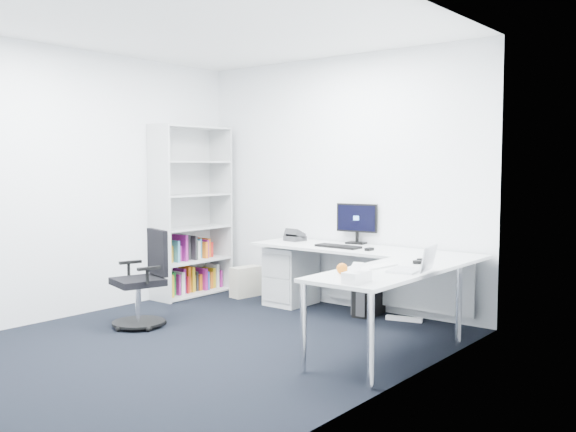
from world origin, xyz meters
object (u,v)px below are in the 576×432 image
Objects in this scene: task_chair at (138,279)px; laptop at (405,257)px; monitor at (357,223)px; l_desk at (343,288)px; bookshelf at (191,211)px.

task_chair is 2.94× the size of laptop.
monitor reaches higher than laptop.
bookshelf is at bearing 178.68° from l_desk.
bookshelf is at bearing -171.80° from monitor.
laptop is (1.00, -0.64, 0.46)m from l_desk.
task_chair is 2.01× the size of monitor.
bookshelf is 6.37× the size of laptop.
laptop reaches higher than l_desk.
bookshelf reaches higher than monitor.
bookshelf reaches higher than l_desk.
l_desk is at bearing -1.32° from bookshelf.
l_desk is 7.70× the size of laptop.
bookshelf reaches higher than task_chair.
l_desk is 1.96m from task_chair.
bookshelf reaches higher than laptop.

